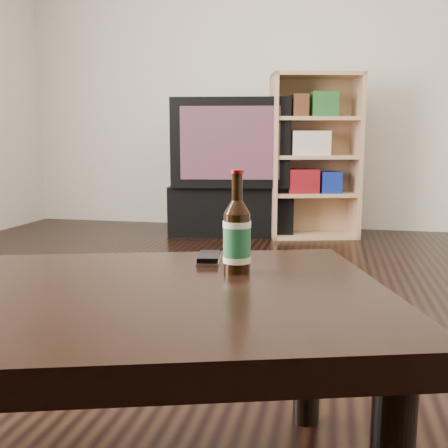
% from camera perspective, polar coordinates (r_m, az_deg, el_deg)
% --- Properties ---
extents(floor, '(5.00, 6.00, 0.01)m').
position_cam_1_polar(floor, '(1.81, 2.11, -15.88)').
color(floor, black).
rests_on(floor, ground).
extents(wall_back, '(5.00, 0.02, 2.70)m').
position_cam_1_polar(wall_back, '(4.67, 8.87, 16.24)').
color(wall_back, silver).
rests_on(wall_back, ground).
extents(tv_stand, '(1.05, 0.64, 0.40)m').
position_cam_1_polar(tv_stand, '(4.32, 0.80, 1.62)').
color(tv_stand, black).
rests_on(tv_stand, floor).
extents(tv, '(0.99, 0.71, 0.69)m').
position_cam_1_polar(tv, '(4.29, 0.81, 8.82)').
color(tv, black).
rests_on(tv, tv_stand).
extents(bookshelf, '(0.74, 0.47, 1.26)m').
position_cam_1_polar(bookshelf, '(4.19, 9.68, 7.56)').
color(bookshelf, tan).
rests_on(bookshelf, floor).
extents(coffee_table, '(1.38, 1.05, 0.46)m').
position_cam_1_polar(coffee_table, '(1.11, -14.99, -10.12)').
color(coffee_table, black).
rests_on(coffee_table, floor).
extents(beer_bottle, '(0.08, 0.08, 0.23)m').
position_cam_1_polar(beer_bottle, '(1.18, 1.42, -1.38)').
color(beer_bottle, black).
rests_on(beer_bottle, coffee_table).
extents(phone, '(0.07, 0.11, 0.02)m').
position_cam_1_polar(phone, '(1.30, -1.66, -3.72)').
color(phone, '#B3B3B5').
rests_on(phone, coffee_table).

